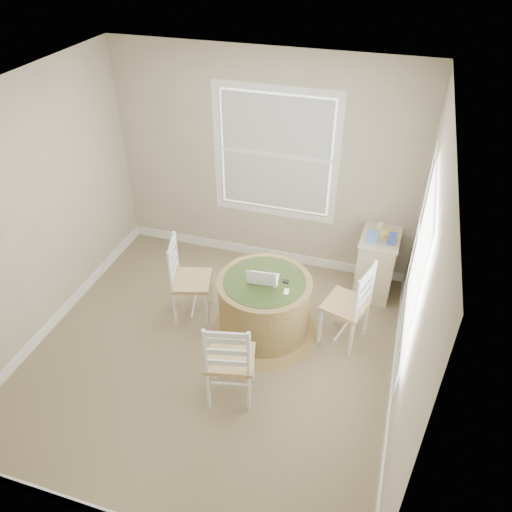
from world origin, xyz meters
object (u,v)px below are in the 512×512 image
(round_table, at_px, (264,304))
(corner_chest, at_px, (376,264))
(chair_near, at_px, (230,358))
(chair_right, at_px, (346,304))
(chair_left, at_px, (192,280))
(laptop, at_px, (263,279))

(round_table, relative_size, corner_chest, 1.51)
(chair_near, distance_m, chair_right, 1.34)
(round_table, distance_m, chair_left, 0.83)
(chair_near, bearing_deg, laptop, -105.00)
(chair_left, xyz_separation_m, corner_chest, (1.85, 1.01, -0.10))
(laptop, bearing_deg, corner_chest, -140.64)
(chair_right, relative_size, laptop, 2.94)
(round_table, height_order, chair_near, chair_near)
(chair_left, distance_m, chair_near, 1.20)
(round_table, height_order, chair_right, chair_right)
(laptop, distance_m, corner_chest, 1.52)
(round_table, distance_m, chair_near, 0.89)
(laptop, bearing_deg, round_table, -169.03)
(chair_right, bearing_deg, chair_left, -69.88)
(chair_near, height_order, chair_right, same)
(corner_chest, bearing_deg, round_table, -132.98)
(chair_near, relative_size, laptop, 2.94)
(chair_left, height_order, chair_right, same)
(chair_left, relative_size, corner_chest, 1.25)
(round_table, relative_size, chair_right, 1.20)
(chair_right, bearing_deg, laptop, -63.76)
(chair_near, distance_m, corner_chest, 2.21)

